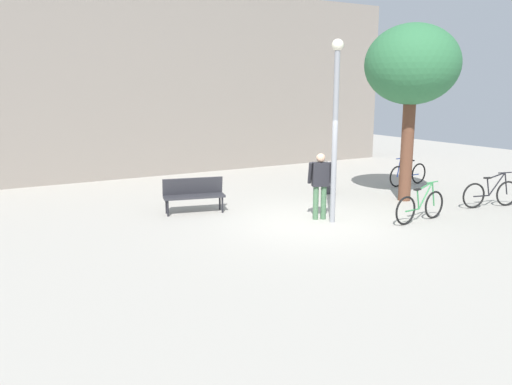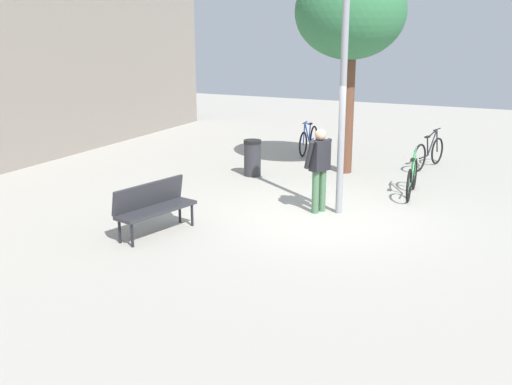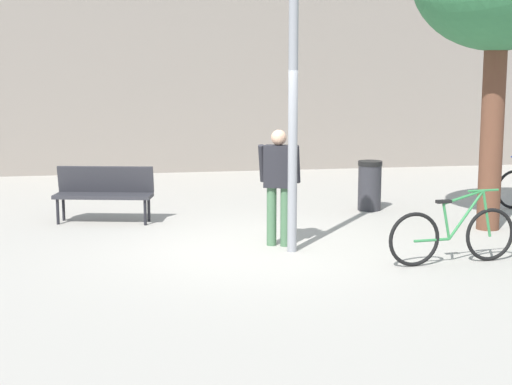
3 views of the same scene
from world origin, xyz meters
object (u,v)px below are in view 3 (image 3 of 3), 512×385
at_px(park_bench, 104,189).
at_px(trash_bin, 370,185).
at_px(bicycle_green, 453,235).
at_px(lamppost, 293,65).
at_px(person_by_lamppost, 279,179).

bearing_deg(park_bench, trash_bin, 3.30).
distance_m(bicycle_green, trash_bin, 3.93).
bearing_deg(lamppost, park_bench, 134.68).
xyz_separation_m(lamppost, trash_bin, (2.08, 2.88, -2.13)).
height_order(lamppost, park_bench, lamppost).
distance_m(lamppost, bicycle_green, 3.09).
xyz_separation_m(bicycle_green, trash_bin, (0.17, 3.92, 0.06)).
bearing_deg(park_bench, person_by_lamppost, -42.00).
distance_m(person_by_lamppost, bicycle_green, 2.55).
bearing_deg(trash_bin, park_bench, -176.70).
bearing_deg(bicycle_green, lamppost, 151.48).
bearing_deg(trash_bin, bicycle_green, -92.48).
xyz_separation_m(park_bench, bicycle_green, (4.50, -3.65, -0.16)).
xyz_separation_m(lamppost, bicycle_green, (1.91, -1.04, -2.19)).
relative_size(lamppost, person_by_lamppost, 2.62).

